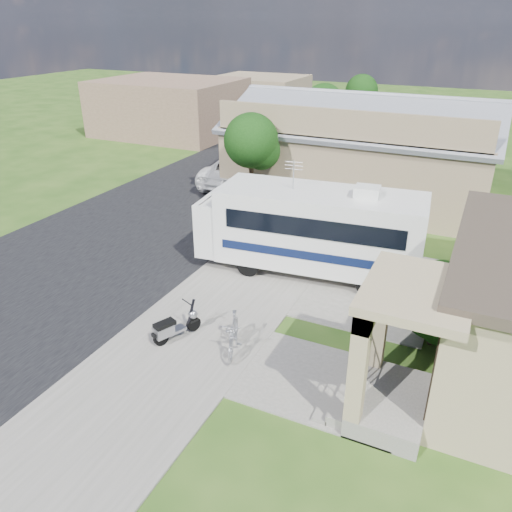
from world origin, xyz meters
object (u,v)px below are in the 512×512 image
at_px(van, 285,140).
at_px(garden_hose, 355,373).
at_px(shrub, 440,303).
at_px(motorhome, 311,228).
at_px(scooter, 174,327).
at_px(pickup_truck, 244,168).
at_px(bicycle, 233,335).

xyz_separation_m(van, garden_hose, (10.34, -20.55, -0.80)).
bearing_deg(shrub, motorhome, 150.16).
relative_size(motorhome, scooter, 5.36).
bearing_deg(scooter, pickup_truck, 132.46).
height_order(motorhome, bicycle, motorhome).
bearing_deg(van, pickup_truck, -81.29).
distance_m(shrub, scooter, 7.30).
bearing_deg(garden_hose, scooter, -172.25).
relative_size(motorhome, bicycle, 4.51).
distance_m(pickup_truck, garden_hose, 16.44).
bearing_deg(shrub, van, 123.19).
bearing_deg(bicycle, shrub, 9.22).
bearing_deg(bicycle, van, 88.55).
distance_m(scooter, van, 21.90).
bearing_deg(pickup_truck, shrub, 135.06).
relative_size(scooter, van, 0.24).
bearing_deg(garden_hose, shrub, 55.28).
xyz_separation_m(pickup_truck, garden_hose, (9.74, -13.22, -0.79)).
bearing_deg(scooter, bicycle, 31.98).
height_order(van, garden_hose, van).
distance_m(motorhome, garden_hose, 6.02).
bearing_deg(motorhome, garden_hose, -64.47).
bearing_deg(motorhome, scooter, -115.26).
relative_size(motorhome, van, 1.31).
distance_m(bicycle, van, 22.14).
xyz_separation_m(motorhome, garden_hose, (3.02, -4.95, -1.62)).
bearing_deg(scooter, motorhome, 94.27).
bearing_deg(bicycle, scooter, 168.24).
relative_size(shrub, pickup_truck, 0.41).
xyz_separation_m(scooter, bicycle, (1.74, 0.25, 0.07)).
relative_size(scooter, pickup_truck, 0.24).
xyz_separation_m(bicycle, garden_hose, (3.27, 0.43, -0.45)).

